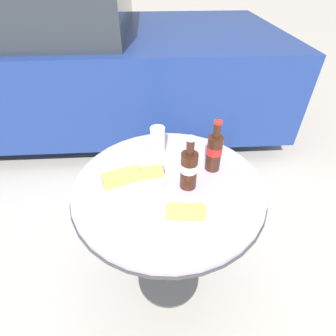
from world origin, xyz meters
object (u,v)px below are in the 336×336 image
Objects in this scene: cola_bottle_left at (214,151)px; drinking_glass at (158,140)px; lunch_plate_far at (133,178)px; cola_bottle_right at (189,168)px; lunch_plate_near at (185,218)px; parked_car at (38,60)px; bistro_table at (169,207)px.

cola_bottle_left reaches higher than drinking_glass.
drinking_glass is at bearing 63.59° from lunch_plate_far.
lunch_plate_near is (-0.03, -0.17, -0.07)m from cola_bottle_right.
parked_car is (-1.21, 1.93, -0.17)m from cola_bottle_right.
parked_car reaches higher than lunch_plate_near.
cola_bottle_left is 2.26m from parked_car.
lunch_plate_far is (-0.22, 0.04, -0.07)m from cola_bottle_right.
bistro_table is at bearing -155.83° from cola_bottle_left.
cola_bottle_left is (0.19, 0.09, 0.23)m from bistro_table.
cola_bottle_right is at bearing 80.04° from lunch_plate_near.
drinking_glass is 0.57× the size of lunch_plate_near.
bistro_table is at bearing 103.25° from lunch_plate_near.
cola_bottle_right is (-0.12, -0.10, -0.00)m from cola_bottle_left.
lunch_plate_near is 2.41m from parked_car.
cola_bottle_left reaches higher than bistro_table.
lunch_plate_near is 0.28m from lunch_plate_far.
lunch_plate_far reaches higher than bistro_table.
cola_bottle_left is 1.89× the size of drinking_glass.
cola_bottle_right is 0.28m from drinking_glass.
parked_car reaches higher than lunch_plate_far.
parked_car reaches higher than drinking_glass.
lunch_plate_near reaches higher than bistro_table.
cola_bottle_right is at bearing -9.20° from lunch_plate_far.
cola_bottle_left is 1.07× the size of lunch_plate_near.
cola_bottle_right is at bearing -66.13° from drinking_glass.
cola_bottle_right is 0.23m from lunch_plate_far.
cola_bottle_right is 0.05× the size of parked_car.
drinking_glass is 0.43m from lunch_plate_near.
bistro_table is 0.24m from cola_bottle_right.
lunch_plate_near is (0.05, -0.19, 0.15)m from bistro_table.
bistro_table is 2.22m from parked_car.
cola_bottle_right reaches higher than lunch_plate_near.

